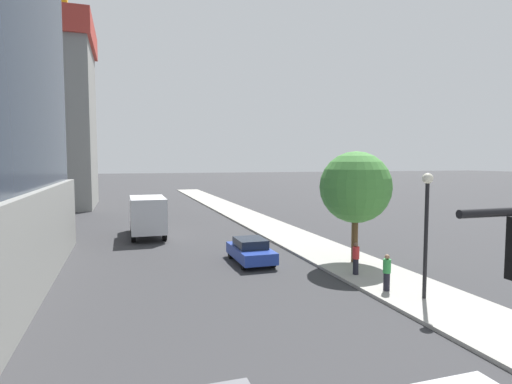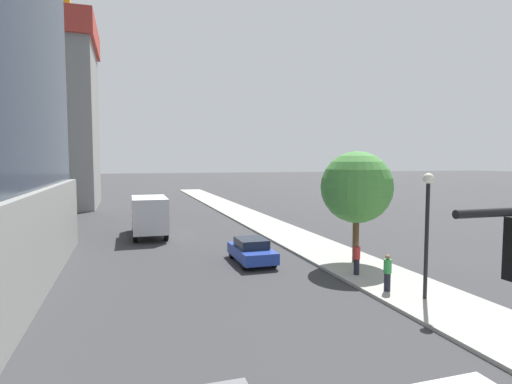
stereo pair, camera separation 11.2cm
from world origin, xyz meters
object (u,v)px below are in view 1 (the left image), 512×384
Objects in this scene: car_blue at (251,251)px; pedestrian_green_shirt at (387,272)px; box_truck at (147,214)px; construction_building at (36,104)px; street_tree at (356,187)px; street_lamp at (427,216)px; pedestrian_red_shirt at (356,258)px.

car_blue is 2.57× the size of pedestrian_green_shirt.
box_truck is 4.22× the size of pedestrian_green_shirt.
box_truck is (11.75, -24.66, -11.09)m from construction_building.
street_lamp is at bearing -94.72° from street_tree.
construction_building reaches higher than pedestrian_green_shirt.
car_blue is at bearing 119.26° from pedestrian_green_shirt.
box_truck is at bearing 130.46° from street_tree.
pedestrian_green_shirt is at bearing -92.09° from pedestrian_red_shirt.
pedestrian_green_shirt is (20.98, -42.20, -11.87)m from construction_building.
street_tree reaches higher than pedestrian_green_shirt.
pedestrian_green_shirt is 2.71m from pedestrian_red_shirt.
box_truck is at bearing 118.25° from street_lamp.
street_lamp is 0.77× the size of box_truck.
box_truck is 4.19× the size of pedestrian_red_shirt.
pedestrian_red_shirt reaches higher than car_blue.
box_truck is (-5.19, 10.32, 1.05)m from car_blue.
box_truck is at bearing 122.20° from pedestrian_red_shirt.
pedestrian_green_shirt reaches higher than car_blue.
street_tree reaches higher than box_truck.
box_truck reaches higher than pedestrian_green_shirt.
construction_building reaches higher than street_lamp.
street_tree is at bearing -49.54° from box_truck.
street_tree is 1.51× the size of car_blue.
box_truck is at bearing -64.54° from construction_building.
street_lamp is 0.83× the size of street_tree.
street_tree is 3.87× the size of pedestrian_green_shirt.
car_blue is (-5.47, 2.18, -3.67)m from street_tree.
pedestrian_red_shirt is (-1.32, -2.33, -3.39)m from street_tree.
street_lamp is 4.88m from pedestrian_red_shirt.
box_truck is 19.83m from pedestrian_green_shirt.
car_blue is 6.13m from pedestrian_red_shirt.
street_lamp is at bearing -61.75° from box_truck.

